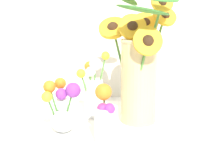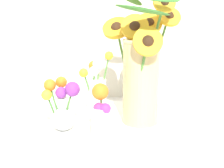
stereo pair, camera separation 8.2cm
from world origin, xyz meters
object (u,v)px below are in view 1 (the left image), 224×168
at_px(serving_tray, 112,131).
at_px(vase_small_center, 106,118).
at_px(mason_jar_sunflowers, 139,67).
at_px(vase_bulb_right, 62,109).
at_px(vase_small_back, 93,90).

bearing_deg(serving_tray, vase_small_center, -103.24).
distance_m(serving_tray, mason_jar_sunflowers, 0.20).
xyz_separation_m(vase_small_center, vase_bulb_right, (-0.12, 0.07, 0.00)).
bearing_deg(vase_small_back, mason_jar_sunflowers, -19.14).
bearing_deg(vase_small_back, vase_bulb_right, -123.57).
distance_m(vase_small_center, vase_bulb_right, 0.14).
bearing_deg(mason_jar_sunflowers, vase_small_back, 160.86).
bearing_deg(vase_small_back, serving_tray, -63.25).
height_order(serving_tray, vase_small_center, vase_small_center).
bearing_deg(vase_bulb_right, mason_jar_sunflowers, 19.68).
distance_m(mason_jar_sunflowers, vase_small_back, 0.17).
relative_size(mason_jar_sunflowers, vase_small_center, 2.54).
bearing_deg(vase_bulb_right, vase_small_back, 56.43).
distance_m(vase_bulb_right, vase_small_back, 0.15).
xyz_separation_m(serving_tray, vase_bulb_right, (-0.14, -0.02, 0.08)).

